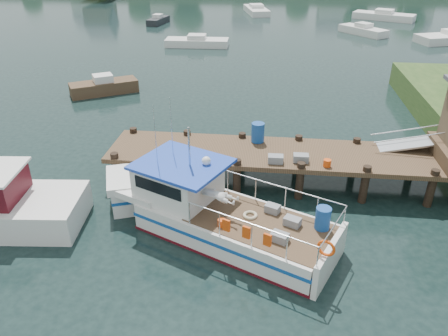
# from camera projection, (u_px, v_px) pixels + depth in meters

# --- Properties ---
(ground_plane) EXTENTS (160.00, 160.00, 0.00)m
(ground_plane) POSITION_uv_depth(u_px,v_px,m) (251.00, 179.00, 18.97)
(ground_plane) COLOR black
(dock) EXTENTS (16.60, 3.00, 4.78)m
(dock) POSITION_uv_depth(u_px,v_px,m) (417.00, 139.00, 17.26)
(dock) COLOR #4A3523
(dock) RESTS_ON ground
(lobster_boat) EXTENTS (9.08, 5.83, 4.56)m
(lobster_boat) POSITION_uv_depth(u_px,v_px,m) (206.00, 210.00, 15.40)
(lobster_boat) COLOR silver
(lobster_boat) RESTS_ON ground
(moored_rowboat) EXTENTS (4.48, 3.52, 1.26)m
(moored_rowboat) POSITION_uv_depth(u_px,v_px,m) (104.00, 86.00, 28.99)
(moored_rowboat) COLOR #4A3523
(moored_rowboat) RESTS_ON ground
(moored_far) EXTENTS (7.59, 5.24, 1.23)m
(moored_far) POSITION_uv_depth(u_px,v_px,m) (384.00, 16.00, 54.00)
(moored_far) COLOR silver
(moored_far) RESTS_ON ground
(moored_a) EXTENTS (5.95, 2.19, 1.08)m
(moored_a) POSITION_uv_depth(u_px,v_px,m) (197.00, 42.00, 41.21)
(moored_a) COLOR silver
(moored_a) RESTS_ON ground
(moored_b) EXTENTS (4.83, 5.26, 1.18)m
(moored_b) POSITION_uv_depth(u_px,v_px,m) (363.00, 30.00, 46.07)
(moored_b) COLOR silver
(moored_b) RESTS_ON ground
(moored_d) EXTENTS (3.96, 7.30, 1.18)m
(moored_d) POSITION_uv_depth(u_px,v_px,m) (256.00, 10.00, 58.27)
(moored_d) COLOR silver
(moored_d) RESTS_ON ground
(moored_e) EXTENTS (1.99, 4.12, 1.09)m
(moored_e) POSITION_uv_depth(u_px,v_px,m) (158.00, 20.00, 51.55)
(moored_e) COLOR black
(moored_e) RESTS_ON ground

